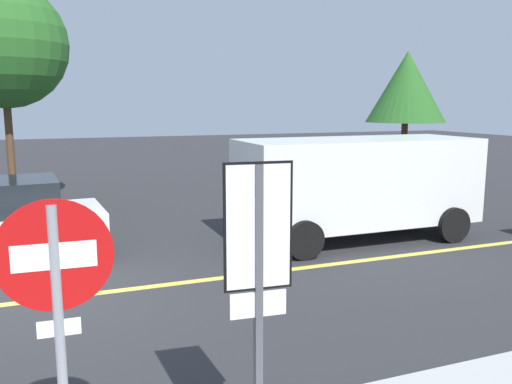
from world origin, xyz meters
The scene contains 7 objects.
ground_plane centered at (0.00, 0.00, 0.00)m, with size 80.00×80.00×0.00m, color #2D2D30.
lane_marking_centre centered at (3.00, 0.00, 0.01)m, with size 28.00×0.16×0.01m, color #E0D14C.
stop_sign centered at (0.07, -4.65, 1.60)m, with size 0.76×0.07×2.34m.
speed_limit_sign centered at (1.51, -4.62, 1.76)m, with size 0.54×0.06×2.52m.
white_van centered at (6.20, 1.52, 1.27)m, with size 5.20×2.26×2.20m.
tree_left_verge centered at (11.94, 7.58, 3.52)m, with size 2.81×2.81×4.78m.
tree_centre_verge centered at (-1.03, 7.86, 4.52)m, with size 3.44×3.44×6.25m.
Camera 1 is at (0.12, -8.21, 2.94)m, focal length 36.78 mm.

